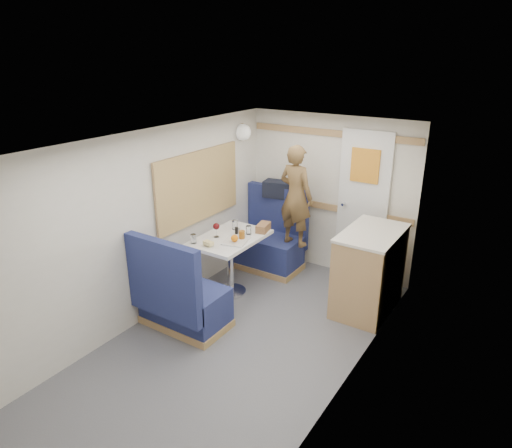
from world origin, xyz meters
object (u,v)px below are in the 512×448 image
Objects in this scene: dinette_table at (230,249)px; tray at (236,241)px; pepper_grinder at (236,231)px; beer_glass at (242,235)px; tumbler_mid at (235,225)px; galley_counter at (369,270)px; tumbler_left at (193,239)px; salt_grinder at (239,230)px; bench_near at (181,302)px; dome_light at (243,132)px; orange_fruit at (235,238)px; wine_glass at (216,227)px; bread_loaf at (263,227)px; tumbler_right at (249,230)px; duffel_bag at (281,189)px; bench_far at (269,245)px; person at (296,196)px; cheese_block at (208,243)px.

tray is at bearing -25.95° from dinette_table.
tray is 3.32× the size of pepper_grinder.
beer_glass reaches higher than dinette_table.
tumbler_mid is at bearing 138.70° from beer_glass.
tumbler_left is (-1.69, -0.92, 0.31)m from galley_counter.
tray is 0.22m from salt_grinder.
bench_near reaches higher than dinette_table.
dome_light is 2.50× the size of orange_fruit.
wine_glass is 0.31m from tumbler_left.
bench_near is at bearing -100.80° from beer_glass.
tumbler_mid is at bearing -156.70° from bread_loaf.
tumbler_right is at bearing 91.42° from tray.
bench_near is 2.28m from dome_light.
tumbler_left is 0.92× the size of tumbler_mid.
duffel_bag is (-1.45, 0.57, 0.54)m from galley_counter.
bench_near is 1.14× the size of galley_counter.
salt_grinder is at bearing 136.23° from beer_glass.
tumbler_right is (0.13, -0.68, 0.47)m from bench_far.
person is 1.26m from cheese_block.
galley_counter is at bearing -9.18° from dome_light.
tray is at bearing 57.31° from cheese_block.
tumbler_mid is 0.16m from salt_grinder.
person is (0.41, 0.79, 0.50)m from dinette_table.
dinette_table is 1.20m from duffel_bag.
dome_light is at bearing 141.33° from bread_loaf.
person is 7.39× the size of wine_glass.
beer_glass reaches higher than tumbler_left.
beer_glass is (0.56, -0.85, -0.98)m from dome_light.
cheese_block is (-0.18, -0.27, 0.03)m from tray.
bench_near is at bearing -77.18° from dome_light.
dome_light is at bearing 123.29° from beer_glass.
tumbler_mid is 0.33m from beer_glass.
pepper_grinder is (-0.10, -0.10, -0.00)m from tumbler_right.
orange_fruit is at bearing -60.76° from dome_light.
person is (-1.05, 0.24, 0.60)m from galley_counter.
orange_fruit is 0.74× the size of beer_glass.
bench_far is 1.10m from wine_glass.
duffel_bag is 4.26× the size of tumbler_left.
person is at bearing 66.31° from bread_loaf.
cheese_block is at bearing -110.42° from bread_loaf.
tumbler_left is at bearing -123.06° from tumbler_right.
bench_far is at bearing 93.03° from salt_grinder.
person is 11.91× the size of tumbler_left.
duffel_bag is at bearing 158.52° from galley_counter.
galley_counter is 1.44m from beer_glass.
bench_near is 1.06m from pepper_grinder.
bench_near is 13.10× the size of orange_fruit.
tray is 0.33m from cheese_block.
dome_light is at bearing 97.73° from tumbler_left.
tumbler_left is (0.16, -1.22, -0.98)m from dome_light.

